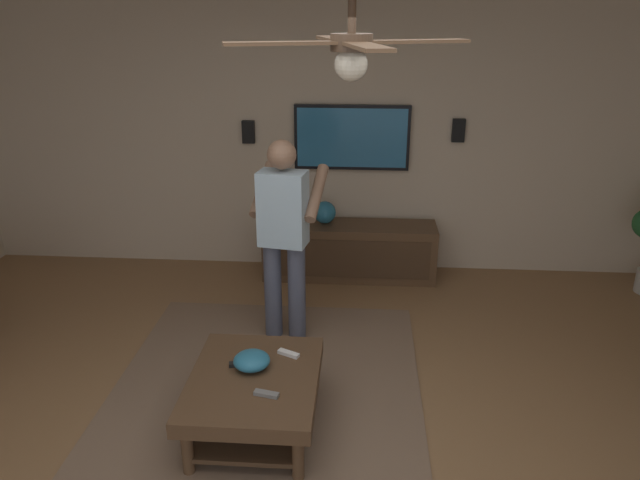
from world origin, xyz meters
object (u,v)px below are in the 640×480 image
Objects in this scene: vase_round at (325,212)px; wall_speaker_right at (248,132)px; tv at (352,138)px; remote_black at (241,364)px; bowl at (252,361)px; ceiling_fan at (351,49)px; remote_white at (288,354)px; person_standing at (284,230)px; remote_grey at (266,394)px; media_console at (349,251)px; wall_speaker_left at (458,130)px; coffee_table at (254,390)px.

wall_speaker_right is (0.22, 0.77, 0.74)m from vase_round.
tv reaches higher than wall_speaker_right.
remote_black is at bearing 170.80° from vase_round.
bowl is at bearing 155.19° from remote_black.
ceiling_fan is at bearing -114.14° from bowl.
tv is 7.47× the size of remote_white.
person_standing is at bearing -160.17° from wall_speaker_right.
remote_white is 0.46m from remote_grey.
remote_white is at bearing -52.39° from bowl.
remote_white and remote_grey have the same top height.
media_console is 7.73× the size of wall_speaker_right.
wall_speaker_left reaches higher than remote_white.
person_standing is 2.17m from wall_speaker_left.
remote_black is 0.37m from remote_grey.
remote_black is at bearing 42.54° from coffee_table.
tv is 0.94× the size of ceiling_fan.
person_standing is at bearing 169.58° from vase_round.
media_console reaches higher than remote_white.
vase_round reaches higher than media_console.
media_console is at bearing 0.99° from ceiling_fan.
media_console reaches higher than bowl.
tv is 2.62m from remote_white.
bowl is 1.56× the size of remote_black.
bowl is 0.20× the size of ceiling_fan.
tv is 5.10× the size of wall_speaker_left.
remote_black reaches higher than coffee_table.
coffee_table is 2.93m from tv.
remote_white is 1.00× the size of remote_black.
bowl is 1.56× the size of remote_grey.
wall_speaker_left reaches higher than media_console.
ceiling_fan is (-2.86, -1.06, 0.96)m from wall_speaker_right.
ceiling_fan reaches higher than remote_grey.
wall_speaker_right is at bearing 74.25° from vase_round.
ceiling_fan reaches higher than person_standing.
ceiling_fan is (-2.61, -0.04, 2.08)m from media_console.
remote_white and remote_black have the same top height.
tv reaches higher than wall_speaker_left.
ceiling_fan is at bearing -159.64° from wall_speaker_right.
wall_speaker_left is 1.00× the size of wall_speaker_right.
bowl reaches higher than coffee_table.
remote_white is at bearing 177.59° from vase_round.
person_standing reaches higher than remote_black.
remote_white reaches higher than coffee_table.
wall_speaker_right is (2.59, 0.46, 0.95)m from bowl.
remote_grey is at bearing -154.46° from bowl.
vase_round is 1.09m from wall_speaker_right.
vase_round reaches higher than remote_black.
person_standing is 1.37× the size of ceiling_fan.
remote_grey is at bearing -8.29° from tv.
remote_grey is 0.68× the size of vase_round.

